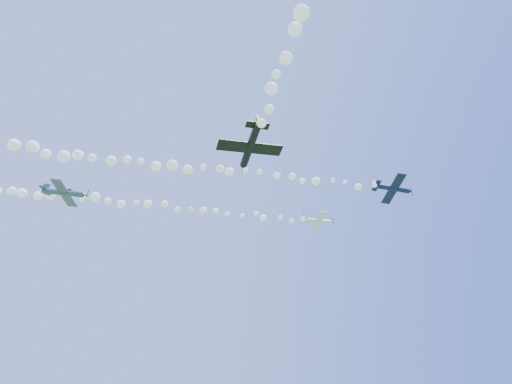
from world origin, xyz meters
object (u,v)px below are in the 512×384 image
object	(u,v)px
plane_navy	(393,189)
plane_black	(250,147)
plane_grey	(64,193)
plane_white	(318,221)

from	to	relation	value
plane_navy	plane_black	bearing A→B (deg)	-154.39
plane_navy	plane_grey	size ratio (longest dim) A/B	0.89
plane_navy	plane_grey	world-z (taller)	plane_navy
plane_navy	plane_black	xyz separation A→B (m)	(-26.47, -8.72, -7.09)
plane_white	plane_black	xyz separation A→B (m)	(-22.37, -28.37, -13.82)
plane_grey	plane_navy	bearing A→B (deg)	-1.98
plane_grey	plane_black	distance (m)	33.76
plane_grey	plane_black	xyz separation A→B (m)	(24.02, -23.04, -5.65)
plane_navy	plane_grey	xyz separation A→B (m)	(-50.49, 14.32, -1.44)
plane_navy	plane_grey	bearing A→B (deg)	171.54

